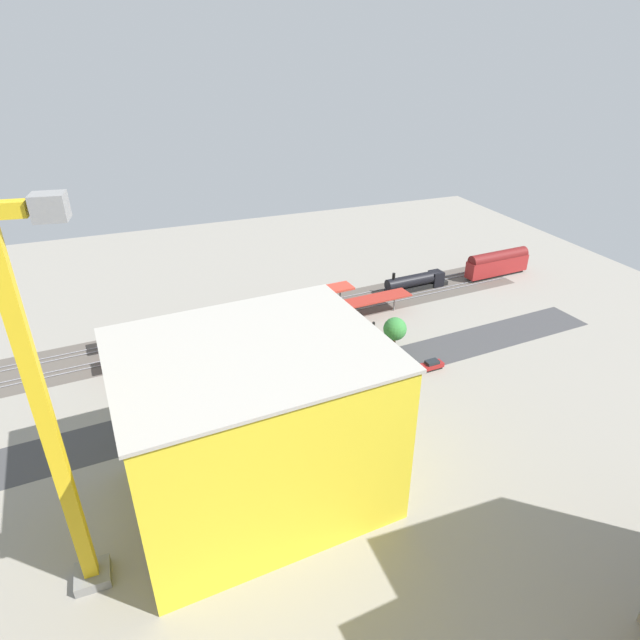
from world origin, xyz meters
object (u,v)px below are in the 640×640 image
Objects in this scene: tower_crane at (1,393)px; street_tree_1 at (395,329)px; platform_canopy_near at (273,320)px; freight_coach_far at (257,315)px; passenger_coach at (497,263)px; traffic_light at (373,334)px; box_truck_0 at (270,396)px; parked_car_3 at (315,395)px; construction_building at (255,426)px; street_tree_3 at (316,340)px; locomotive at (417,282)px; parked_car_4 at (273,402)px; parked_car_2 at (354,382)px; box_truck_1 at (290,392)px; platform_canopy_far at (237,307)px; street_tree_2 at (172,371)px; parked_car_1 at (391,375)px; parked_car_0 at (432,365)px; box_truck_2 at (208,404)px; street_tree_0 at (323,339)px.

street_tree_1 is (-55.33, -30.21, -20.29)m from tower_crane.
freight_coach_far reaches higher than platform_canopy_near.
traffic_light is at bearing 27.13° from passenger_coach.
box_truck_0 is 1.27× the size of traffic_light.
freight_coach_far is 26.28m from parked_car_3.
construction_building is (13.73, 15.98, 9.76)m from parked_car_3.
street_tree_3 is at bearing -142.22° from box_truck_0.
parked_car_4 is at bearing 34.90° from locomotive.
locomotive is 70.17m from construction_building.
construction_building is at bearing 37.22° from street_tree_1.
parked_car_2 is 1.08× the size of parked_car_4.
box_truck_1 is at bearing 174.48° from box_truck_0.
street_tree_1 is (18.25, 22.56, 2.64)m from locomotive.
platform_canopy_far is 11.28× the size of parked_car_2.
street_tree_2 is (80.57, 22.48, 1.38)m from passenger_coach.
platform_canopy_far is 11.38× the size of parked_car_1.
box_truck_1 is at bearing -145.61° from tower_crane.
construction_building reaches higher than platform_canopy_far.
freight_coach_far is 4.23× the size of parked_car_1.
platform_canopy_far is 34.48m from parked_car_1.
street_tree_1 is 4.86m from traffic_light.
parked_car_0 is 29.44m from box_truck_0.
locomotive is at bearing -145.69° from box_truck_0.
box_truck_2 is at bearing -84.98° from construction_building.
platform_canopy_near is at bearing -88.86° from parked_car_3.
locomotive is 3.84× the size of parked_car_0.
box_truck_1 is at bearing -11.30° from parked_car_3.
traffic_light reaches higher than freight_coach_far.
box_truck_1 is (63.57, 30.65, -1.63)m from passenger_coach.
parked_car_3 is at bearing 171.24° from box_truck_0.
passenger_coach is (-22.31, 0.00, 1.52)m from locomotive.
street_tree_1 is 40.01m from street_tree_2.
locomotive is 42.81m from parked_car_2.
locomotive is 1.88× the size of street_tree_0.
passenger_coach reaches higher than parked_car_1.
box_truck_2 is at bearing 20.73° from passenger_coach.
locomotive is 62.52m from street_tree_2.
platform_canopy_far is 39.57m from parked_car_0.
street_tree_2 is (4.33, -6.37, 3.04)m from box_truck_2.
freight_coach_far is (39.74, 5.40, 1.34)m from locomotive.
parked_car_2 is at bearing 111.90° from street_tree_3.
locomotive is 29.14m from street_tree_1.
parked_car_3 is 0.54× the size of box_truck_2.
street_tree_3 is 1.05× the size of traffic_light.
passenger_coach reaches higher than locomotive.
parked_car_0 is (-28.01, 27.73, -3.54)m from platform_canopy_far.
construction_building is at bearing 52.94° from street_tree_0.
street_tree_1 reaches higher than box_truck_0.
freight_coach_far is 2.20× the size of street_tree_0.
passenger_coach reaches higher than parked_car_4.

